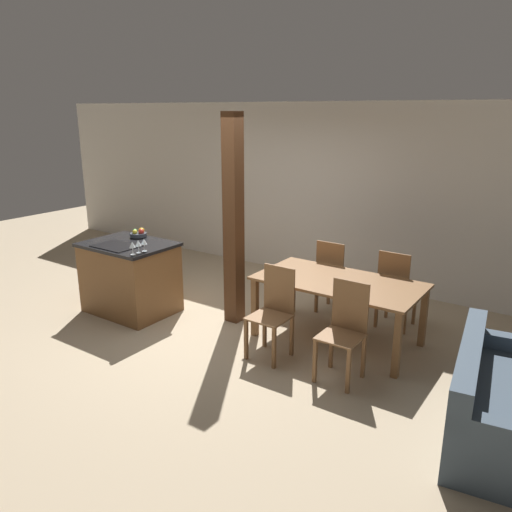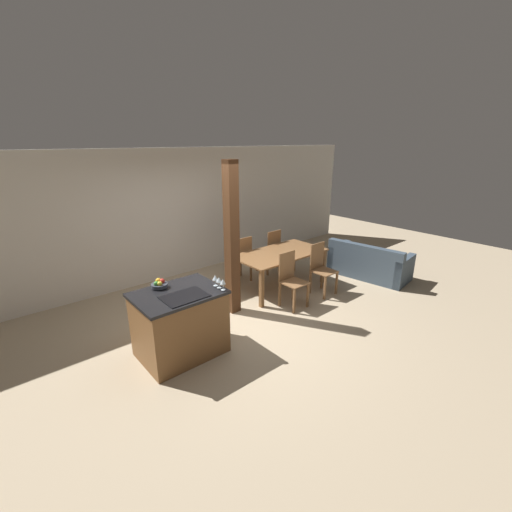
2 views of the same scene
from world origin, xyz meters
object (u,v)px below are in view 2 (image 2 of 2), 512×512
at_px(fruit_bowl, 159,284).
at_px(dining_chair_near_right, 321,268).
at_px(dining_chair_far_left, 241,259).
at_px(kitchen_island, 180,323).
at_px(couch, 369,264).
at_px(dining_table, 280,257).
at_px(dining_chair_far_right, 271,251).
at_px(wine_glass_far, 215,278).
at_px(dining_chair_near_left, 291,279).
at_px(timber_post, 232,240).
at_px(wine_glass_middle, 219,280).
at_px(wine_glass_near, 223,282).

xyz_separation_m(fruit_bowl, dining_chair_near_right, (3.16, -0.26, -0.47)).
bearing_deg(fruit_bowl, dining_chair_near_right, -4.71).
bearing_deg(dining_chair_far_left, dining_chair_near_right, 120.23).
distance_m(kitchen_island, couch, 4.52).
height_order(dining_chair_near_right, couch, dining_chair_near_right).
bearing_deg(dining_table, dining_chair_far_right, 59.77).
relative_size(kitchen_island, fruit_bowl, 5.15).
height_order(fruit_bowl, dining_chair_far_left, fruit_bowl).
xyz_separation_m(wine_glass_far, dining_chair_near_left, (1.72, 0.20, -0.55)).
bearing_deg(dining_table, kitchen_island, -164.24).
bearing_deg(dining_table, dining_chair_near_right, -59.77).
bearing_deg(timber_post, couch, -11.34).
bearing_deg(dining_chair_far_right, wine_glass_middle, 33.86).
bearing_deg(fruit_bowl, dining_table, 9.34).
bearing_deg(dining_chair_far_left, kitchen_island, 33.28).
relative_size(dining_chair_near_left, dining_chair_far_right, 1.00).
height_order(wine_glass_middle, couch, wine_glass_middle).
distance_m(fruit_bowl, dining_chair_near_right, 3.20).
bearing_deg(dining_chair_far_left, dining_chair_far_right, -180.00).
bearing_deg(wine_glass_middle, dining_chair_far_right, 33.86).
xyz_separation_m(fruit_bowl, timber_post, (1.42, 0.24, 0.30)).
bearing_deg(couch, dining_chair_near_right, 76.62).
relative_size(dining_table, dining_chair_far_right, 1.87).
height_order(fruit_bowl, timber_post, timber_post).
bearing_deg(wine_glass_near, kitchen_island, 144.50).
relative_size(kitchen_island, dining_table, 0.62).
bearing_deg(kitchen_island, timber_post, 22.30).
bearing_deg(wine_glass_far, dining_chair_far_right, 32.43).
relative_size(dining_table, timber_post, 0.72).
distance_m(dining_table, couch, 2.10).
bearing_deg(timber_post, fruit_bowl, -170.23).
relative_size(dining_table, couch, 1.06).
distance_m(fruit_bowl, wine_glass_middle, 0.82).
relative_size(wine_glass_middle, dining_chair_far_left, 0.16).
distance_m(fruit_bowl, wine_glass_far, 0.76).
bearing_deg(timber_post, dining_chair_far_right, 27.84).
relative_size(wine_glass_far, dining_chair_far_left, 0.16).
distance_m(wine_glass_near, wine_glass_far, 0.18).
relative_size(dining_chair_near_right, dining_chair_far_right, 1.00).
bearing_deg(wine_glass_near, dining_chair_near_right, 8.49).
xyz_separation_m(fruit_bowl, dining_chair_near_left, (2.33, -0.26, -0.47)).
distance_m(wine_glass_near, dining_chair_near_left, 1.85).
relative_size(fruit_bowl, wine_glass_far, 1.40).
bearing_deg(wine_glass_near, couch, 3.44).
bearing_deg(dining_chair_far_left, wine_glass_near, 46.29).
relative_size(wine_glass_middle, dining_chair_near_left, 0.16).
height_order(wine_glass_near, dining_chair_near_right, wine_glass_near).
distance_m(dining_chair_near_right, timber_post, 1.97).
xyz_separation_m(wine_glass_middle, couch, (4.03, 0.15, -0.78)).
bearing_deg(dining_chair_near_left, fruit_bowl, 173.62).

